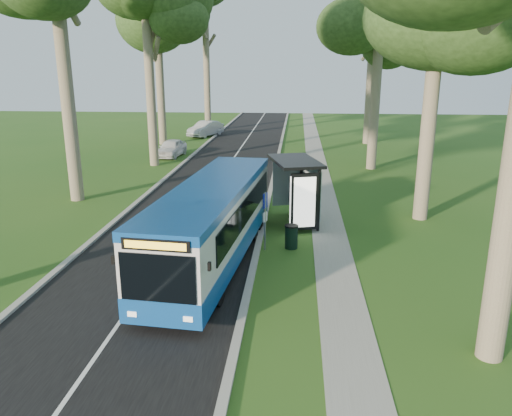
{
  "coord_description": "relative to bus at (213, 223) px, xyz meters",
  "views": [
    {
      "loc": [
        1.49,
        -17.64,
        7.18
      ],
      "look_at": [
        -0.1,
        1.63,
        1.6
      ],
      "focal_mm": 35.0,
      "sensor_mm": 36.0,
      "label": 1
    }
  ],
  "objects": [
    {
      "name": "car_silver",
      "position": [
        -6.42,
        33.82,
        -0.77
      ],
      "size": [
        3.33,
        4.99,
        1.55
      ],
      "primitive_type": "imported",
      "rotation": [
        0.0,
        0.0,
        -0.39
      ],
      "color": "#B5B8BE",
      "rests_on": "ground"
    },
    {
      "name": "kerb_east",
      "position": [
        1.55,
        10.26,
        -1.48
      ],
      "size": [
        0.25,
        100.0,
        0.12
      ],
      "primitive_type": "cube",
      "color": "#9E9B93",
      "rests_on": "ground"
    },
    {
      "name": "tree_east_d",
      "position": [
        9.55,
        30.26,
        9.33
      ],
      "size": [
        5.2,
        5.2,
        14.68
      ],
      "color": "#7A6B56",
      "rests_on": "ground"
    },
    {
      "name": "ground",
      "position": [
        1.55,
        0.26,
        -1.54
      ],
      "size": [
        120.0,
        120.0,
        0.0
      ],
      "primitive_type": "plane",
      "color": "#28531A",
      "rests_on": "ground"
    },
    {
      "name": "car_white",
      "position": [
        -7.07,
        21.87,
        -0.85
      ],
      "size": [
        2.02,
        4.24,
        1.4
      ],
      "primitive_type": "imported",
      "rotation": [
        0.0,
        0.0,
        -0.09
      ],
      "color": "silver",
      "rests_on": "ground"
    },
    {
      "name": "bus_stop_sign",
      "position": [
        1.85,
        1.39,
        -0.05
      ],
      "size": [
        0.18,
        0.32,
        2.39
      ],
      "rotation": [
        0.0,
        0.0,
        -0.43
      ],
      "color": "gray",
      "rests_on": "ground"
    },
    {
      "name": "tree_west_e",
      "position": [
        -6.95,
        38.26,
        10.66
      ],
      "size": [
        5.2,
        5.2,
        16.49
      ],
      "color": "#7A6B56",
      "rests_on": "ground"
    },
    {
      "name": "tree_west_c",
      "position": [
        -7.45,
        18.26,
        9.13
      ],
      "size": [
        5.2,
        5.2,
        14.4
      ],
      "color": "#7A6B56",
      "rests_on": "ground"
    },
    {
      "name": "tree_east_c",
      "position": [
        8.35,
        18.26,
        9.7
      ],
      "size": [
        5.2,
        5.2,
        15.18
      ],
      "color": "#7A6B56",
      "rests_on": "ground"
    },
    {
      "name": "footpath",
      "position": [
        4.55,
        10.26,
        -1.53
      ],
      "size": [
        1.5,
        100.0,
        0.02
      ],
      "primitive_type": "cube",
      "color": "gray",
      "rests_on": "ground"
    },
    {
      "name": "road",
      "position": [
        -1.95,
        10.26,
        -1.53
      ],
      "size": [
        7.0,
        100.0,
        0.02
      ],
      "primitive_type": "cube",
      "color": "black",
      "rests_on": "ground"
    },
    {
      "name": "tree_west_d",
      "position": [
        -9.45,
        28.26,
        10.98
      ],
      "size": [
        5.2,
        5.2,
        16.93
      ],
      "color": "#7A6B56",
      "rests_on": "ground"
    },
    {
      "name": "bus_shelter",
      "position": [
        3.13,
        4.66,
        0.59
      ],
      "size": [
        2.74,
        3.87,
        3.0
      ],
      "rotation": [
        0.0,
        0.0,
        0.27
      ],
      "color": "black",
      "rests_on": "ground"
    },
    {
      "name": "centre_line",
      "position": [
        -1.95,
        10.26,
        -1.52
      ],
      "size": [
        0.12,
        100.0,
        0.0
      ],
      "primitive_type": "cube",
      "color": "white",
      "rests_on": "road"
    },
    {
      "name": "bus",
      "position": [
        0.0,
        0.0,
        0.0
      ],
      "size": [
        3.42,
        11.43,
        2.98
      ],
      "rotation": [
        0.0,
        0.0,
        -0.1
      ],
      "color": "silver",
      "rests_on": "ground"
    },
    {
      "name": "litter_bin",
      "position": [
        2.9,
        1.68,
        -1.05
      ],
      "size": [
        0.56,
        0.56,
        0.97
      ],
      "rotation": [
        0.0,
        0.0,
        -0.23
      ],
      "color": "black",
      "rests_on": "ground"
    },
    {
      "name": "kerb_west",
      "position": [
        -5.45,
        10.26,
        -1.48
      ],
      "size": [
        0.25,
        100.0,
        0.12
      ],
      "primitive_type": "cube",
      "color": "#9E9B93",
      "rests_on": "ground"
    }
  ]
}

